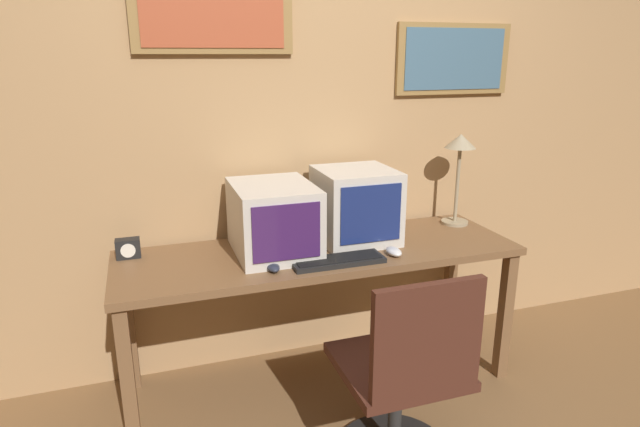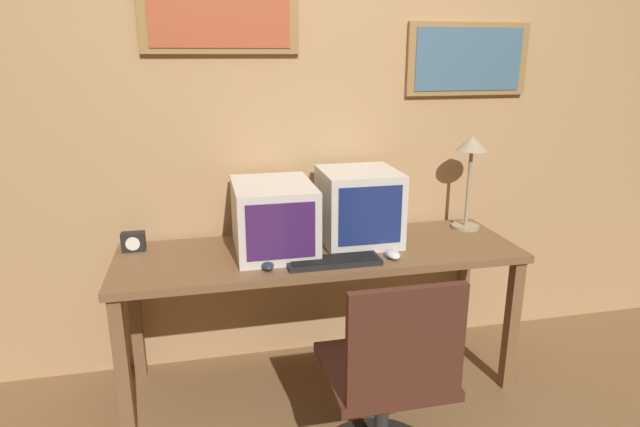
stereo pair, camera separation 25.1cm
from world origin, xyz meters
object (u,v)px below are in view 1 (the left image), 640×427
(monitor_left, at_px, (274,219))
(desk_clock, at_px, (128,248))
(mouse_near_keyboard, at_px, (394,252))
(mouse_far_corner, at_px, (273,267))
(desk_lamp, at_px, (460,155))
(monitor_right, at_px, (356,205))
(office_chair, at_px, (404,387))
(keyboard_main, at_px, (338,261))

(monitor_left, distance_m, desk_clock, 0.68)
(mouse_near_keyboard, relative_size, mouse_far_corner, 0.96)
(monitor_left, relative_size, desk_lamp, 0.94)
(mouse_near_keyboard, xyz_separation_m, desk_clock, (-1.17, 0.36, 0.03))
(monitor_left, relative_size, monitor_right, 1.24)
(desk_clock, bearing_deg, office_chair, -41.05)
(monitor_right, height_order, desk_lamp, desk_lamp)
(mouse_near_keyboard, distance_m, desk_clock, 1.23)
(monitor_right, height_order, keyboard_main, monitor_right)
(keyboard_main, bearing_deg, monitor_left, 135.23)
(office_chair, bearing_deg, monitor_right, 82.66)
(monitor_right, relative_size, mouse_near_keyboard, 3.52)
(desk_lamp, height_order, office_chair, desk_lamp)
(keyboard_main, xyz_separation_m, desk_lamp, (0.82, 0.34, 0.37))
(keyboard_main, xyz_separation_m, desk_clock, (-0.89, 0.37, 0.03))
(keyboard_main, bearing_deg, monitor_right, 54.31)
(mouse_near_keyboard, xyz_separation_m, office_chair, (-0.19, -0.50, -0.36))
(desk_clock, bearing_deg, mouse_near_keyboard, -17.12)
(keyboard_main, relative_size, desk_lamp, 0.85)
(mouse_near_keyboard, distance_m, mouse_far_corner, 0.58)
(desk_clock, height_order, desk_lamp, desk_lamp)
(mouse_far_corner, bearing_deg, office_chair, -51.86)
(keyboard_main, relative_size, mouse_near_keyboard, 3.91)
(mouse_near_keyboard, bearing_deg, office_chair, -110.51)
(monitor_right, distance_m, office_chair, 0.93)
(keyboard_main, bearing_deg, desk_clock, 157.33)
(keyboard_main, bearing_deg, mouse_far_corner, 177.44)
(monitor_left, xyz_separation_m, desk_clock, (-0.65, 0.14, -0.12))
(keyboard_main, distance_m, desk_lamp, 0.96)
(desk_clock, bearing_deg, desk_lamp, -0.94)
(monitor_right, bearing_deg, office_chair, -97.34)
(keyboard_main, height_order, desk_clock, desk_clock)
(keyboard_main, xyz_separation_m, mouse_near_keyboard, (0.28, 0.01, 0.00))
(monitor_right, relative_size, keyboard_main, 0.90)
(desk_clock, bearing_deg, keyboard_main, -22.67)
(keyboard_main, distance_m, desk_clock, 0.96)
(mouse_far_corner, distance_m, office_chair, 0.73)
(monitor_right, bearing_deg, keyboard_main, -125.69)
(monitor_right, bearing_deg, mouse_far_corner, -152.33)
(monitor_left, bearing_deg, office_chair, -65.30)
(mouse_far_corner, xyz_separation_m, desk_lamp, (1.12, 0.33, 0.37))
(monitor_right, relative_size, mouse_far_corner, 3.37)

